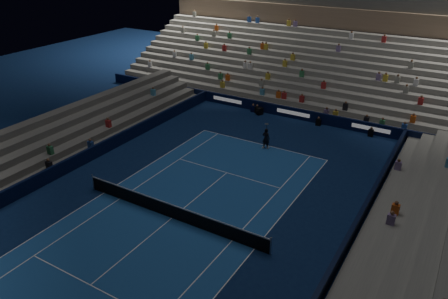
% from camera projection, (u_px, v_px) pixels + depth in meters
% --- Properties ---
extents(ground, '(90.00, 90.00, 0.00)m').
position_uv_depth(ground, '(172.00, 218.00, 25.32)').
color(ground, '#0B1C43').
rests_on(ground, ground).
extents(court_surface, '(10.97, 23.77, 0.01)m').
position_uv_depth(court_surface, '(172.00, 218.00, 25.32)').
color(court_surface, '#1A4A92').
rests_on(court_surface, ground).
extents(sponsor_barrier_far, '(44.00, 0.25, 1.00)m').
position_uv_depth(sponsor_barrier_far, '(294.00, 113.00, 39.38)').
color(sponsor_barrier_far, black).
rests_on(sponsor_barrier_far, ground).
extents(sponsor_barrier_east, '(0.25, 37.00, 1.00)m').
position_uv_depth(sponsor_barrier_east, '(333.00, 270.00, 20.63)').
color(sponsor_barrier_east, black).
rests_on(sponsor_barrier_east, ground).
extents(sponsor_barrier_west, '(0.25, 37.00, 1.00)m').
position_uv_depth(sponsor_barrier_west, '(59.00, 170.00, 29.58)').
color(sponsor_barrier_west, black).
rests_on(sponsor_barrier_west, ground).
extents(grandstand_main, '(44.00, 15.20, 11.20)m').
position_uv_depth(grandstand_main, '(330.00, 60.00, 45.37)').
color(grandstand_main, gray).
rests_on(grandstand_main, ground).
extents(grandstand_east, '(5.00, 37.00, 2.50)m').
position_uv_depth(grandstand_east, '(411.00, 290.00, 18.85)').
color(grandstand_east, slate).
rests_on(grandstand_east, ground).
extents(grandstand_west, '(5.00, 37.00, 2.50)m').
position_uv_depth(grandstand_west, '(25.00, 153.00, 30.99)').
color(grandstand_west, '#61605C').
rests_on(grandstand_west, ground).
extents(tennis_net, '(12.90, 0.10, 1.10)m').
position_uv_depth(tennis_net, '(172.00, 211.00, 25.10)').
color(tennis_net, '#B2B2B7').
rests_on(tennis_net, ground).
extents(tennis_player, '(0.63, 0.42, 1.70)m').
position_uv_depth(tennis_player, '(266.00, 138.00, 33.47)').
color(tennis_player, black).
rests_on(tennis_player, ground).
extents(broadcast_camera, '(0.68, 1.03, 0.64)m').
position_uv_depth(broadcast_camera, '(259.00, 111.00, 40.29)').
color(broadcast_camera, black).
rests_on(broadcast_camera, ground).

